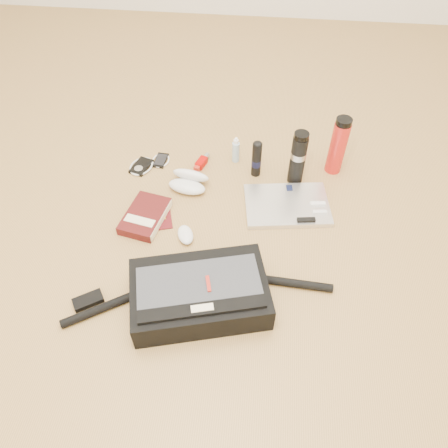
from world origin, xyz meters
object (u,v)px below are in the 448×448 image
object	(u,v)px
book	(145,216)
thermos_black	(298,158)
thermos_red	(338,146)
messenger_bag	(199,294)
laptop	(287,205)

from	to	relation	value
book	thermos_black	distance (m)	0.68
thermos_black	thermos_red	size ratio (longest dim) A/B	0.93
book	thermos_red	bearing A→B (deg)	38.60
book	thermos_black	xyz separation A→B (m)	(0.60, 0.30, 0.11)
messenger_bag	book	bearing A→B (deg)	112.20
book	thermos_red	distance (m)	0.87
messenger_bag	thermos_red	bearing A→B (deg)	41.59
laptop	thermos_red	bearing A→B (deg)	43.81
book	messenger_bag	bearing A→B (deg)	-41.06
laptop	thermos_red	world-z (taller)	thermos_red
thermos_black	thermos_red	bearing A→B (deg)	27.16
laptop	book	size ratio (longest dim) A/B	1.52
laptop	thermos_red	distance (m)	0.35
thermos_black	thermos_red	xyz separation A→B (m)	(0.17, 0.09, 0.01)
thermos_black	thermos_red	world-z (taller)	thermos_red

